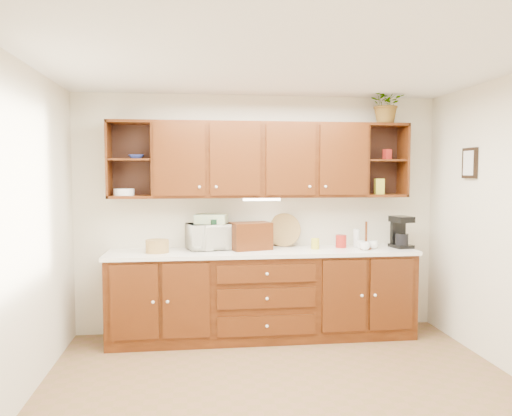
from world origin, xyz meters
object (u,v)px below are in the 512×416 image
object	(u,v)px
potted_plant	(387,103)
bread_box	(251,236)
coffee_maker	(401,232)
microwave	(211,236)

from	to	relation	value
potted_plant	bread_box	bearing A→B (deg)	-178.76
bread_box	coffee_maker	xyz separation A→B (m)	(1.64, -0.05, 0.02)
microwave	bread_box	xyz separation A→B (m)	(0.41, -0.08, 0.01)
coffee_maker	potted_plant	xyz separation A→B (m)	(-0.15, 0.08, 1.40)
microwave	potted_plant	distance (m)	2.38
microwave	bread_box	size ratio (longest dim) A/B	1.21
bread_box	coffee_maker	world-z (taller)	coffee_maker
microwave	potted_plant	bearing A→B (deg)	-16.24
bread_box	potted_plant	bearing A→B (deg)	-13.68
bread_box	coffee_maker	distance (m)	1.64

